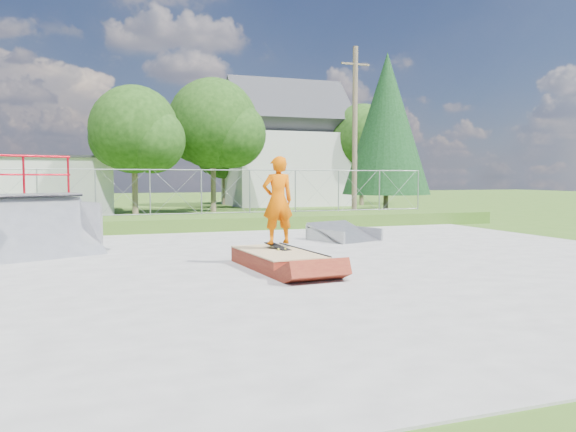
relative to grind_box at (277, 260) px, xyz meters
name	(u,v)px	position (x,y,z in m)	size (l,w,h in m)	color
ground	(291,266)	(0.39, 0.23, -0.19)	(120.00, 120.00, 0.00)	#39621C
concrete_pad	(291,265)	(0.39, 0.23, -0.17)	(20.00, 16.00, 0.04)	gray
grass_berm	(207,223)	(0.39, 9.73, 0.06)	(24.00, 3.00, 0.50)	#39621C
grind_box	(277,260)	(0.00, 0.00, 0.00)	(1.47, 2.70, 0.39)	maroon
quarter_pipe	(40,205)	(-5.02, 3.86, 1.09)	(2.58, 2.18, 2.58)	#919398
flat_bank_ramp	(344,233)	(3.66, 4.33, 0.06)	(1.68, 1.79, 0.52)	#919398
skateboard	(278,247)	(0.13, 0.36, 0.24)	(0.22, 0.80, 0.02)	black
skater	(278,203)	(0.13, 0.36, 1.21)	(0.71, 0.47, 1.95)	#DC5A00
chain_link_fence	(201,192)	(0.39, 10.73, 1.21)	(20.00, 0.06, 1.80)	gray
utility_building_flat	(15,186)	(-7.61, 22.23, 1.31)	(10.00, 6.00, 3.00)	#BABAB6
gable_house	(286,151)	(9.39, 26.23, 3.64)	(8.40, 6.08, 8.94)	#BABAB6
utility_pole	(355,134)	(7.89, 12.23, 3.81)	(0.24, 0.24, 8.00)	brown
tree_left_near	(139,133)	(-1.36, 18.06, 4.04)	(4.76, 4.48, 6.65)	brown
tree_center	(218,127)	(3.18, 20.04, 4.65)	(5.44, 5.12, 7.60)	brown
tree_right_far	(367,141)	(14.66, 24.05, 4.35)	(5.10, 4.80, 7.12)	brown
tree_back_mid	(227,154)	(5.60, 28.08, 3.44)	(4.08, 3.84, 5.70)	brown
conifer_tree	(387,124)	(12.39, 17.23, 4.85)	(5.04, 5.04, 9.10)	brown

